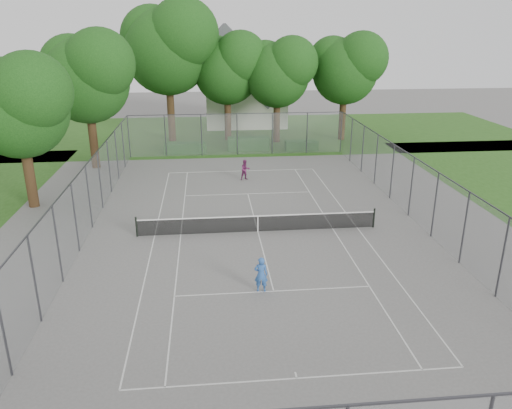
{
  "coord_description": "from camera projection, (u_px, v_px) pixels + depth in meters",
  "views": [
    {
      "loc": [
        -2.57,
        -24.6,
        10.51
      ],
      "look_at": [
        0.0,
        1.0,
        1.2
      ],
      "focal_mm": 35.0,
      "sensor_mm": 36.0,
      "label": 1
    }
  ],
  "objects": [
    {
      "name": "ground",
      "position": [
        258.0,
        232.0,
        26.84
      ],
      "size": [
        120.0,
        120.0,
        0.0
      ],
      "primitive_type": "plane",
      "color": "#62605E",
      "rests_on": "ground"
    },
    {
      "name": "tree_far_midleft",
      "position": [
        228.0,
        66.0,
        45.84
      ],
      "size": [
        7.02,
        6.41,
        10.1
      ],
      "color": "#352213",
      "rests_on": "ground"
    },
    {
      "name": "girl_player",
      "position": [
        261.0,
        275.0,
        20.6
      ],
      "size": [
        0.61,
        0.44,
        1.55
      ],
      "primitive_type": "imported",
      "rotation": [
        0.0,
        0.0,
        3.01
      ],
      "color": "#2D5CA8",
      "rests_on": "ground"
    },
    {
      "name": "hedge_right",
      "position": [
        301.0,
        145.0,
        44.1
      ],
      "size": [
        2.86,
        1.05,
        0.86
      ],
      "primitive_type": "cube",
      "color": "#1C4B18",
      "rests_on": "ground"
    },
    {
      "name": "court_markings",
      "position": [
        258.0,
        232.0,
        26.83
      ],
      "size": [
        11.03,
        23.83,
        0.01
      ],
      "color": "silver",
      "rests_on": "ground"
    },
    {
      "name": "house",
      "position": [
        245.0,
        85.0,
        54.15
      ],
      "size": [
        8.54,
        6.62,
        10.63
      ],
      "color": "silver",
      "rests_on": "ground"
    },
    {
      "name": "tree_far_left",
      "position": [
        168.0,
        44.0,
        44.81
      ],
      "size": [
        8.95,
        8.17,
        12.87
      ],
      "color": "#352213",
      "rests_on": "ground"
    },
    {
      "name": "woman_player",
      "position": [
        245.0,
        170.0,
        35.61
      ],
      "size": [
        0.85,
        0.75,
        1.45
      ],
      "primitive_type": "imported",
      "rotation": [
        0.0,
        0.0,
        0.32
      ],
      "color": "#67224F",
      "rests_on": "ground"
    },
    {
      "name": "tree_far_midright",
      "position": [
        278.0,
        70.0,
        45.11
      ],
      "size": [
        6.72,
        6.14,
        9.66
      ],
      "color": "#352213",
      "rests_on": "ground"
    },
    {
      "name": "tennis_net",
      "position": [
        258.0,
        223.0,
        26.66
      ],
      "size": [
        12.87,
        0.1,
        1.1
      ],
      "color": "black",
      "rests_on": "ground"
    },
    {
      "name": "hedge_left",
      "position": [
        185.0,
        148.0,
        43.17
      ],
      "size": [
        3.6,
        1.08,
        0.9
      ],
      "primitive_type": "cube",
      "color": "#1C4B18",
      "rests_on": "ground"
    },
    {
      "name": "grass_far",
      "position": [
        232.0,
        133.0,
        51.16
      ],
      "size": [
        60.0,
        20.0,
        0.0
      ],
      "primitive_type": "cube",
      "color": "#254F16",
      "rests_on": "ground"
    },
    {
      "name": "tree_side_front",
      "position": [
        19.0,
        102.0,
        28.41
      ],
      "size": [
        6.43,
        5.87,
        9.24
      ],
      "color": "#352213",
      "rests_on": "ground"
    },
    {
      "name": "tree_side_back",
      "position": [
        87.0,
        73.0,
        36.45
      ],
      "size": [
        7.24,
        6.61,
        10.4
      ],
      "color": "#352213",
      "rests_on": "ground"
    },
    {
      "name": "perimeter_fence",
      "position": [
        258.0,
        200.0,
        26.22
      ],
      "size": [
        18.08,
        34.08,
        3.52
      ],
      "color": "#38383D",
      "rests_on": "ground"
    },
    {
      "name": "hedge_mid",
      "position": [
        248.0,
        144.0,
        44.14
      ],
      "size": [
        3.64,
        1.04,
        1.14
      ],
      "primitive_type": "cube",
      "color": "#1C4B18",
      "rests_on": "ground"
    },
    {
      "name": "tree_far_right",
      "position": [
        346.0,
        66.0,
        46.08
      ],
      "size": [
        6.98,
        6.38,
        10.04
      ],
      "color": "#352213",
      "rests_on": "ground"
    }
  ]
}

